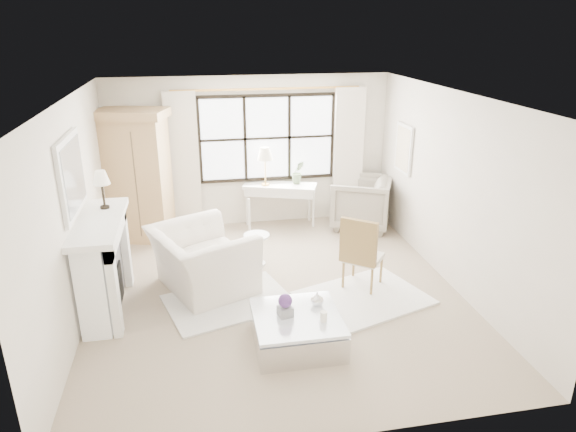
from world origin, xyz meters
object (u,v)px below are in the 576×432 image
coffee_table (297,330)px  club_armchair (202,260)px  armoire (137,175)px  console_table (280,205)px

coffee_table → club_armchair: bearing=123.8°
armoire → club_armchair: armoire is taller
console_table → club_armchair: size_ratio=1.01×
armoire → club_armchair: (0.97, -2.03, -0.70)m
club_armchair → coffee_table: club_armchair is taller
armoire → console_table: (2.45, 0.12, -0.74)m
club_armchair → coffee_table: bearing=-170.5°
armoire → club_armchair: bearing=-48.4°
armoire → coffee_table: (2.00, -3.59, -0.96)m
console_table → club_armchair: club_armchair is taller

